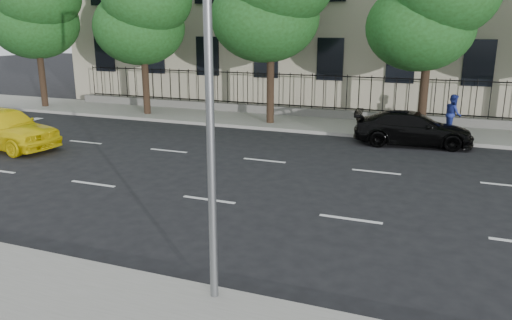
{
  "coord_description": "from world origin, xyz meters",
  "views": [
    {
      "loc": [
        6.04,
        -9.37,
        4.78
      ],
      "look_at": [
        1.23,
        3.0,
        1.16
      ],
      "focal_mm": 35.0,
      "sensor_mm": 36.0,
      "label": 1
    }
  ],
  "objects": [
    {
      "name": "tree_b",
      "position": [
        -8.96,
        13.36,
        5.84
      ],
      "size": [
        5.53,
        5.12,
        8.97
      ],
      "color": "#382619",
      "rests_on": "far_sidewalk"
    },
    {
      "name": "black_sedan",
      "position": [
        4.77,
        11.5,
        0.68
      ],
      "size": [
        4.89,
        2.44,
        1.36
      ],
      "primitive_type": "imported",
      "rotation": [
        0.0,
        0.0,
        1.69
      ],
      "color": "black",
      "rests_on": "ground"
    },
    {
      "name": "pedestrian_far",
      "position": [
        6.26,
        13.91,
        0.99
      ],
      "size": [
        0.81,
        0.95,
        1.69
      ],
      "primitive_type": "imported",
      "rotation": [
        0.0,
        0.0,
        1.81
      ],
      "color": "navy",
      "rests_on": "far_sidewalk"
    },
    {
      "name": "ground",
      "position": [
        0.0,
        0.0,
        0.0
      ],
      "size": [
        120.0,
        120.0,
        0.0
      ],
      "primitive_type": "plane",
      "color": "black",
      "rests_on": "ground"
    },
    {
      "name": "street_light",
      "position": [
        2.5,
        -1.77,
        5.15
      ],
      "size": [
        0.25,
        3.32,
        8.05
      ],
      "color": "slate",
      "rests_on": "near_sidewalk"
    },
    {
      "name": "iron_fence",
      "position": [
        0.0,
        15.7,
        0.65
      ],
      "size": [
        30.0,
        0.5,
        2.2
      ],
      "color": "slate",
      "rests_on": "far_sidewalk"
    },
    {
      "name": "far_sidewalk",
      "position": [
        0.0,
        14.0,
        0.07
      ],
      "size": [
        60.0,
        4.0,
        0.15
      ],
      "primitive_type": "cube",
      "color": "gray",
      "rests_on": "ground"
    },
    {
      "name": "yellow_taxi",
      "position": [
        -10.31,
        5.04,
        0.83
      ],
      "size": [
        5.05,
        2.43,
        1.66
      ],
      "primitive_type": "imported",
      "rotation": [
        0.0,
        0.0,
        1.47
      ],
      "color": "yellow",
      "rests_on": "ground"
    },
    {
      "name": "lane_markings",
      "position": [
        0.0,
        4.75,
        0.01
      ],
      "size": [
        49.6,
        4.62,
        0.01
      ],
      "primitive_type": null,
      "color": "silver",
      "rests_on": "ground"
    }
  ]
}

